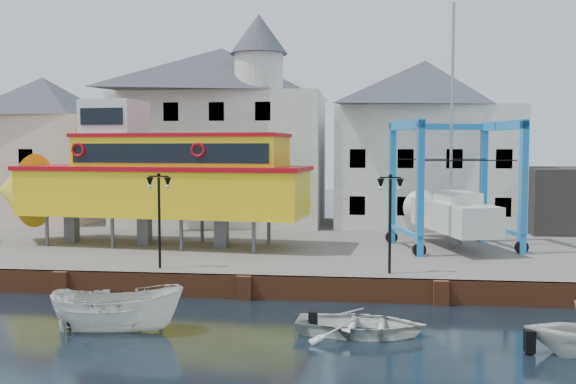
# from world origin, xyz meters

# --- Properties ---
(ground) EXTENTS (140.00, 140.00, 0.00)m
(ground) POSITION_xyz_m (0.00, 0.00, 0.00)
(ground) COLOR black
(ground) RESTS_ON ground
(hardstanding) EXTENTS (44.00, 22.00, 1.00)m
(hardstanding) POSITION_xyz_m (0.00, 11.00, 0.50)
(hardstanding) COLOR #625E59
(hardstanding) RESTS_ON ground
(quay_wall) EXTENTS (44.00, 0.47, 1.00)m
(quay_wall) POSITION_xyz_m (-0.00, 0.10, 0.50)
(quay_wall) COLOR brown
(quay_wall) RESTS_ON ground
(building_pink) EXTENTS (8.00, 7.00, 10.30)m
(building_pink) POSITION_xyz_m (-18.00, 18.00, 6.15)
(building_pink) COLOR beige
(building_pink) RESTS_ON hardstanding
(building_white_main) EXTENTS (14.00, 8.30, 14.00)m
(building_white_main) POSITION_xyz_m (-4.87, 18.39, 7.34)
(building_white_main) COLOR beige
(building_white_main) RESTS_ON hardstanding
(building_white_right) EXTENTS (12.00, 8.00, 11.20)m
(building_white_right) POSITION_xyz_m (9.00, 19.00, 6.60)
(building_white_right) COLOR beige
(building_white_right) RESTS_ON hardstanding
(lamp_post_left) EXTENTS (1.12, 0.32, 4.20)m
(lamp_post_left) POSITION_xyz_m (-4.00, 1.20, 4.17)
(lamp_post_left) COLOR black
(lamp_post_left) RESTS_ON hardstanding
(lamp_post_right) EXTENTS (1.12, 0.32, 4.20)m
(lamp_post_right) POSITION_xyz_m (6.00, 1.20, 4.17)
(lamp_post_right) COLOR black
(lamp_post_right) RESTS_ON hardstanding
(tour_boat) EXTENTS (18.36, 6.08, 7.85)m
(tour_boat) POSITION_xyz_m (-6.94, 7.73, 4.70)
(tour_boat) COLOR #59595E
(tour_boat) RESTS_ON hardstanding
(travel_lift) EXTENTS (7.01, 8.78, 12.85)m
(travel_lift) POSITION_xyz_m (9.40, 9.15, 3.15)
(travel_lift) COLOR #1C7ABA
(travel_lift) RESTS_ON hardstanding
(motorboat_a) EXTENTS (4.73, 2.24, 1.76)m
(motorboat_a) POSITION_xyz_m (-3.45, -5.14, 0.00)
(motorboat_a) COLOR silver
(motorboat_a) RESTS_ON ground
(motorboat_b) EXTENTS (4.61, 3.45, 0.91)m
(motorboat_b) POSITION_xyz_m (4.81, -4.46, 0.00)
(motorboat_b) COLOR silver
(motorboat_b) RESTS_ON ground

